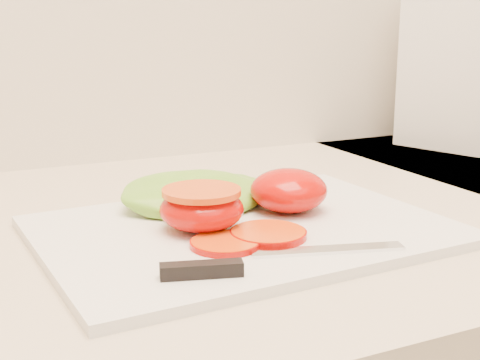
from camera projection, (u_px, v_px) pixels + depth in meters
name	position (u px, v px, depth m)	size (l,w,h in m)	color
cutting_board	(244.00, 230.00, 0.67)	(0.40, 0.29, 0.01)	silver
tomato_half_dome	(289.00, 190.00, 0.71)	(0.08, 0.08, 0.05)	#BF0B04
tomato_half_cut	(202.00, 207.00, 0.65)	(0.08, 0.08, 0.04)	#BF0B04
tomato_slice_0	(268.00, 234.00, 0.63)	(0.07, 0.07, 0.01)	#F05910
tomato_slice_1	(225.00, 243.00, 0.61)	(0.06, 0.06, 0.01)	#F05910
lettuce_leaf_0	(194.00, 194.00, 0.73)	(0.16, 0.11, 0.03)	#7CC434
lettuce_leaf_1	(233.00, 191.00, 0.76)	(0.10, 0.08, 0.02)	#7CC434
knife	(254.00, 261.00, 0.56)	(0.23, 0.06, 0.01)	silver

